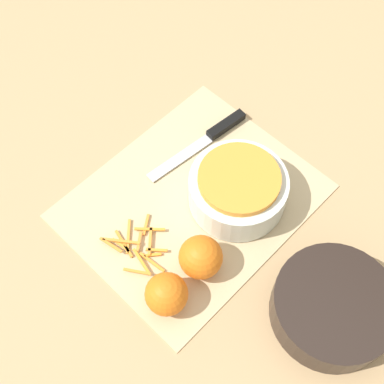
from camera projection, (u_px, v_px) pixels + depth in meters
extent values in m
plane|color=tan|center=(192.00, 201.00, 1.03)|extent=(4.00, 4.00, 0.00)
cube|color=#CCB284|center=(192.00, 201.00, 1.03)|extent=(0.45, 0.37, 0.01)
cylinder|color=silver|center=(238.00, 190.00, 1.00)|extent=(0.18, 0.18, 0.07)
cylinder|color=orange|center=(239.00, 179.00, 0.97)|extent=(0.15, 0.15, 0.02)
cylinder|color=black|center=(333.00, 307.00, 0.89)|extent=(0.21, 0.21, 0.07)
cube|color=black|center=(226.00, 125.00, 1.11)|extent=(0.09, 0.03, 0.02)
cube|color=silver|center=(180.00, 158.00, 1.07)|extent=(0.16, 0.04, 0.00)
sphere|color=orange|center=(201.00, 257.00, 0.93)|extent=(0.08, 0.08, 0.08)
sphere|color=orange|center=(166.00, 294.00, 0.89)|extent=(0.07, 0.07, 0.07)
cube|color=orange|center=(124.00, 244.00, 0.98)|extent=(0.02, 0.06, 0.00)
cube|color=gold|center=(121.00, 245.00, 0.98)|extent=(0.01, 0.04, 0.00)
cube|color=orange|center=(150.00, 241.00, 0.98)|extent=(0.04, 0.04, 0.00)
cube|color=orange|center=(153.00, 255.00, 0.97)|extent=(0.03, 0.02, 0.00)
cube|color=orange|center=(150.00, 229.00, 0.99)|extent=(0.04, 0.05, 0.00)
cube|color=orange|center=(121.00, 241.00, 0.98)|extent=(0.05, 0.06, 0.00)
cube|color=orange|center=(152.00, 262.00, 0.96)|extent=(0.01, 0.06, 0.00)
cube|color=orange|center=(146.00, 225.00, 1.00)|extent=(0.04, 0.03, 0.00)
cube|color=orange|center=(142.00, 262.00, 0.96)|extent=(0.02, 0.06, 0.00)
cube|color=orange|center=(137.00, 272.00, 0.95)|extent=(0.03, 0.04, 0.00)
cube|color=orange|center=(111.00, 245.00, 0.97)|extent=(0.01, 0.05, 0.00)
cube|color=orange|center=(157.00, 250.00, 0.97)|extent=(0.03, 0.03, 0.00)
cube|color=#F39738|center=(128.00, 236.00, 0.99)|extent=(0.05, 0.05, 0.00)
cube|color=orange|center=(139.00, 241.00, 0.98)|extent=(0.03, 0.03, 0.00)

